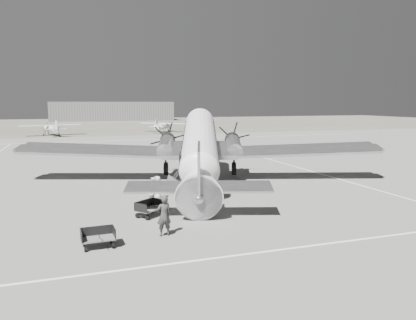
{
  "coord_description": "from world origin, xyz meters",
  "views": [
    {
      "loc": [
        -8.99,
        -28.96,
        6.34
      ],
      "look_at": [
        0.31,
        -1.37,
        2.2
      ],
      "focal_mm": 35.0,
      "sensor_mm": 36.0,
      "label": 1
    }
  ],
  "objects_px": {
    "ground_crew": "(164,216)",
    "dc3_airliner": "(200,148)",
    "hangar_main": "(112,111)",
    "baggage_cart_near": "(150,209)",
    "light_plane_left": "(51,130)",
    "ramp_agent": "(154,192)",
    "baggage_cart_far": "(98,238)",
    "passenger": "(158,188)",
    "light_plane_right": "(164,127)"
  },
  "relations": [
    {
      "from": "ground_crew",
      "to": "dc3_airliner",
      "type": "bearing_deg",
      "value": -122.16
    },
    {
      "from": "hangar_main",
      "to": "baggage_cart_near",
      "type": "relative_size",
      "value": 26.21
    },
    {
      "from": "light_plane_left",
      "to": "ground_crew",
      "type": "bearing_deg",
      "value": -97.6
    },
    {
      "from": "dc3_airliner",
      "to": "ramp_agent",
      "type": "distance_m",
      "value": 7.61
    },
    {
      "from": "baggage_cart_near",
      "to": "baggage_cart_far",
      "type": "relative_size",
      "value": 1.05
    },
    {
      "from": "hangar_main",
      "to": "passenger",
      "type": "bearing_deg",
      "value": -94.08
    },
    {
      "from": "baggage_cart_near",
      "to": "baggage_cart_far",
      "type": "bearing_deg",
      "value": -164.45
    },
    {
      "from": "baggage_cart_near",
      "to": "baggage_cart_far",
      "type": "distance_m",
      "value": 5.14
    },
    {
      "from": "ground_crew",
      "to": "passenger",
      "type": "xyz_separation_m",
      "value": [
        1.21,
        7.45,
        -0.21
      ]
    },
    {
      "from": "light_plane_right",
      "to": "baggage_cart_far",
      "type": "height_order",
      "value": "light_plane_right"
    },
    {
      "from": "baggage_cart_near",
      "to": "ramp_agent",
      "type": "height_order",
      "value": "ramp_agent"
    },
    {
      "from": "dc3_airliner",
      "to": "ground_crew",
      "type": "distance_m",
      "value": 12.49
    },
    {
      "from": "dc3_airliner",
      "to": "light_plane_left",
      "type": "relative_size",
      "value": 2.61
    },
    {
      "from": "light_plane_right",
      "to": "ground_crew",
      "type": "xyz_separation_m",
      "value": [
        -14.9,
        -67.36,
        -0.15
      ]
    },
    {
      "from": "hangar_main",
      "to": "baggage_cart_far",
      "type": "distance_m",
      "value": 131.87
    },
    {
      "from": "hangar_main",
      "to": "baggage_cart_near",
      "type": "distance_m",
      "value": 127.47
    },
    {
      "from": "passenger",
      "to": "ground_crew",
      "type": "bearing_deg",
      "value": 148.91
    },
    {
      "from": "light_plane_left",
      "to": "light_plane_right",
      "type": "height_order",
      "value": "light_plane_left"
    },
    {
      "from": "hangar_main",
      "to": "ramp_agent",
      "type": "bearing_deg",
      "value": -94.3
    },
    {
      "from": "light_plane_left",
      "to": "dc3_airliner",
      "type": "bearing_deg",
      "value": -90.81
    },
    {
      "from": "baggage_cart_far",
      "to": "passenger",
      "type": "bearing_deg",
      "value": 58.86
    },
    {
      "from": "light_plane_left",
      "to": "ramp_agent",
      "type": "xyz_separation_m",
      "value": [
        8.26,
        -59.7,
        -0.26
      ]
    },
    {
      "from": "light_plane_right",
      "to": "baggage_cart_near",
      "type": "xyz_separation_m",
      "value": [
        -14.95,
        -63.87,
        -0.68
      ]
    },
    {
      "from": "ground_crew",
      "to": "ramp_agent",
      "type": "bearing_deg",
      "value": -102.84
    },
    {
      "from": "baggage_cart_near",
      "to": "ground_crew",
      "type": "relative_size",
      "value": 0.81
    },
    {
      "from": "baggage_cart_far",
      "to": "baggage_cart_near",
      "type": "bearing_deg",
      "value": 50.52
    },
    {
      "from": "dc3_airliner",
      "to": "ground_crew",
      "type": "relative_size",
      "value": 15.2
    },
    {
      "from": "dc3_airliner",
      "to": "baggage_cart_near",
      "type": "xyz_separation_m",
      "value": [
        -5.36,
        -7.67,
        -2.4
      ]
    },
    {
      "from": "baggage_cart_far",
      "to": "ramp_agent",
      "type": "height_order",
      "value": "ramp_agent"
    },
    {
      "from": "ground_crew",
      "to": "light_plane_right",
      "type": "bearing_deg",
      "value": -109.19
    },
    {
      "from": "hangar_main",
      "to": "baggage_cart_far",
      "type": "bearing_deg",
      "value": -95.7
    },
    {
      "from": "baggage_cart_far",
      "to": "light_plane_right",
      "type": "bearing_deg",
      "value": 72.07
    },
    {
      "from": "light_plane_left",
      "to": "passenger",
      "type": "xyz_separation_m",
      "value": [
        8.89,
        -57.75,
        -0.42
      ]
    },
    {
      "from": "ramp_agent",
      "to": "passenger",
      "type": "height_order",
      "value": "ramp_agent"
    },
    {
      "from": "dc3_airliner",
      "to": "baggage_cart_near",
      "type": "distance_m",
      "value": 9.66
    },
    {
      "from": "ramp_agent",
      "to": "passenger",
      "type": "xyz_separation_m",
      "value": [
        0.62,
        1.95,
        -0.16
      ]
    },
    {
      "from": "hangar_main",
      "to": "light_plane_left",
      "type": "bearing_deg",
      "value": -105.14
    },
    {
      "from": "hangar_main",
      "to": "light_plane_left",
      "type": "distance_m",
      "value": 67.71
    },
    {
      "from": "hangar_main",
      "to": "ground_crew",
      "type": "distance_m",
      "value": 130.93
    },
    {
      "from": "light_plane_left",
      "to": "ramp_agent",
      "type": "relative_size",
      "value": 6.16
    },
    {
      "from": "ground_crew",
      "to": "passenger",
      "type": "bearing_deg",
      "value": -105.97
    },
    {
      "from": "light_plane_right",
      "to": "ramp_agent",
      "type": "height_order",
      "value": "light_plane_right"
    },
    {
      "from": "baggage_cart_far",
      "to": "hangar_main",
      "type": "bearing_deg",
      "value": 81.19
    },
    {
      "from": "dc3_airliner",
      "to": "light_plane_right",
      "type": "relative_size",
      "value": 2.75
    },
    {
      "from": "baggage_cart_near",
      "to": "ramp_agent",
      "type": "bearing_deg",
      "value": 34.21
    },
    {
      "from": "ground_crew",
      "to": "ramp_agent",
      "type": "relative_size",
      "value": 1.06
    },
    {
      "from": "baggage_cart_near",
      "to": "passenger",
      "type": "distance_m",
      "value": 4.18
    },
    {
      "from": "baggage_cart_far",
      "to": "ramp_agent",
      "type": "relative_size",
      "value": 0.82
    },
    {
      "from": "dc3_airliner",
      "to": "light_plane_left",
      "type": "distance_m",
      "value": 55.61
    },
    {
      "from": "baggage_cart_near",
      "to": "baggage_cart_far",
      "type": "height_order",
      "value": "baggage_cart_near"
    }
  ]
}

